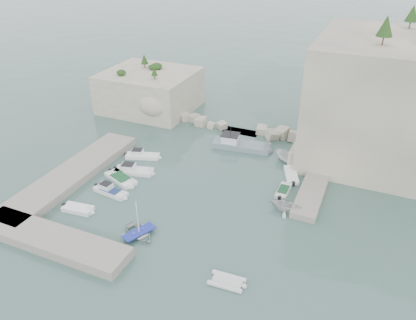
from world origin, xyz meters
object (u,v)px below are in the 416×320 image
at_px(motorboat_a, 143,158).
at_px(inflatable_dinghy, 227,283).
at_px(motorboat_d, 111,193).
at_px(motorboat_b, 134,173).
at_px(tender_east_a, 285,210).
at_px(work_boat, 241,148).
at_px(motorboat_c, 121,180).
at_px(tender_east_b, 283,193).
at_px(tender_east_d, 289,163).
at_px(motorboat_e, 78,211).
at_px(rowboat, 139,235).
at_px(tender_east_c, 291,177).

xyz_separation_m(motorboat_a, inflatable_dinghy, (20.29, -17.88, 0.00)).
xyz_separation_m(motorboat_d, inflatable_dinghy, (19.03, -8.16, 0.00)).
relative_size(motorboat_b, tender_east_a, 1.54).
relative_size(tender_east_a, work_boat, 0.39).
height_order(motorboat_c, tender_east_b, same).
xyz_separation_m(motorboat_c, tender_east_d, (19.58, 13.57, 0.00)).
bearing_deg(tender_east_b, motorboat_c, 105.95).
xyz_separation_m(motorboat_e, work_boat, (12.44, 23.05, 0.00)).
bearing_deg(motorboat_c, tender_east_b, 37.82).
bearing_deg(motorboat_c, inflatable_dinghy, -7.68).
bearing_deg(tender_east_a, rowboat, 127.30).
xyz_separation_m(motorboat_a, motorboat_e, (-0.13, -14.32, 0.00)).
relative_size(tender_east_b, tender_east_c, 0.83).
distance_m(tender_east_c, work_boat, 10.48).
height_order(rowboat, tender_east_b, rowboat).
xyz_separation_m(motorboat_e, rowboat, (9.12, -0.98, 0.00)).
bearing_deg(tender_east_d, motorboat_e, 160.57).
bearing_deg(motorboat_e, tender_east_c, 32.86).
xyz_separation_m(tender_east_d, work_boat, (-7.92, 1.73, 0.00)).
distance_m(motorboat_e, work_boat, 26.20).
relative_size(tender_east_b, work_boat, 0.42).
relative_size(motorboat_a, motorboat_b, 0.93).
height_order(motorboat_b, inflatable_dinghy, motorboat_b).
xyz_separation_m(motorboat_a, tender_east_d, (20.23, 7.00, 0.00)).
xyz_separation_m(tender_east_a, work_boat, (-10.20, 13.11, 0.00)).
xyz_separation_m(rowboat, work_boat, (3.33, 24.03, 0.00)).
height_order(motorboat_c, work_boat, work_boat).
bearing_deg(tender_east_c, motorboat_a, 78.85).
bearing_deg(motorboat_c, motorboat_a, 117.93).
relative_size(motorboat_b, motorboat_e, 1.44).
relative_size(motorboat_a, rowboat, 1.31).
relative_size(motorboat_b, rowboat, 1.42).
relative_size(motorboat_c, tender_east_a, 1.46).
xyz_separation_m(motorboat_e, tender_east_a, (22.64, 9.94, 0.00)).
distance_m(motorboat_c, tender_east_c, 23.01).
bearing_deg(inflatable_dinghy, tender_east_c, 84.14).
bearing_deg(motorboat_d, tender_east_a, 21.50).
bearing_deg(work_boat, motorboat_e, -124.45).
distance_m(inflatable_dinghy, tender_east_a, 13.68).
relative_size(motorboat_e, tender_east_d, 0.86).
bearing_deg(inflatable_dinghy, motorboat_c, 147.07).
relative_size(motorboat_d, tender_east_d, 1.11).
distance_m(motorboat_a, tender_east_a, 22.93).
relative_size(motorboat_a, motorboat_e, 1.34).
relative_size(motorboat_a, motorboat_c, 0.98).
bearing_deg(motorboat_b, tender_east_b, -4.16).
height_order(tender_east_a, tender_east_b, tender_east_a).
bearing_deg(motorboat_a, inflatable_dinghy, -59.94).
bearing_deg(motorboat_e, motorboat_b, 75.87).
bearing_deg(rowboat, motorboat_a, 54.70).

